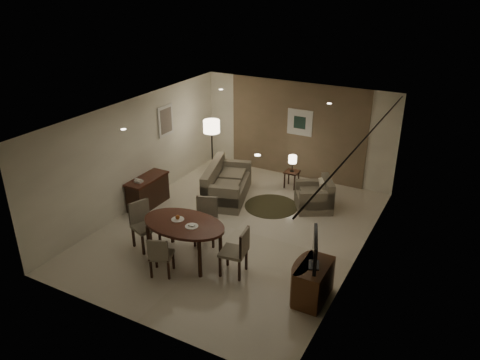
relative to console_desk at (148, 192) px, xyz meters
The scene contains 31 objects.
room_shell 2.70m from the console_desk, ahead, with size 5.50×7.00×2.70m.
taupe_accent 4.39m from the console_desk, 54.45° to the left, with size 3.96×0.03×2.70m, color #7C644D.
curtain_wall 5.26m from the console_desk, ahead, with size 0.08×6.70×2.58m, color beige, non-canonical shape.
curtain_rod 5.64m from the console_desk, ahead, with size 0.03×0.03×6.80m, color black.
art_back_frame 4.49m from the console_desk, 53.18° to the left, with size 0.72×0.03×0.72m, color silver.
art_back_canvas 4.48m from the console_desk, 53.06° to the left, with size 0.34×0.01×0.34m, color #1D342A.
art_left_frame 1.92m from the console_desk, 100.85° to the left, with size 0.03×0.60×0.80m, color silver.
art_left_canvas 1.91m from the console_desk, 100.16° to the left, with size 0.01×0.46×0.64m, color gray.
downlight_nl 3.12m from the console_desk, 58.80° to the right, with size 0.10×0.10×0.01m, color white.
downlight_nr 4.87m from the console_desk, 24.83° to the right, with size 0.10×0.10×0.01m, color white.
downlight_fl 3.12m from the console_desk, 58.80° to the left, with size 0.10×0.10×0.01m, color white.
downlight_fr 4.87m from the console_desk, 24.83° to the left, with size 0.10×0.10×0.01m, color white.
console_desk is the anchor object (origin of this frame).
telephone 0.52m from the console_desk, 90.00° to the right, with size 0.20×0.14×0.09m, color white, non-canonical shape.
tv_cabinet 5.11m from the console_desk, 17.05° to the right, with size 0.48×0.90×0.70m, color brown, non-canonical shape.
flat_tv 5.14m from the console_desk, 17.12° to the right, with size 0.06×0.88×0.60m, color black, non-canonical shape.
dining_table 2.63m from the console_desk, 35.26° to the right, with size 1.76×1.10×0.83m, color #492317, non-canonical shape.
chair_near 2.99m from the console_desk, 46.47° to the right, with size 0.42×0.42×0.86m, color #77725B, non-canonical shape.
chair_far 2.33m from the console_desk, 20.00° to the right, with size 0.48×0.48×0.99m, color #77725B, non-canonical shape.
chair_left 1.96m from the console_desk, 52.60° to the right, with size 0.49×0.49×1.01m, color #77725B, non-canonical shape.
chair_right 3.59m from the console_desk, 24.71° to the right, with size 0.48×0.48×0.98m, color #77725B, non-canonical shape.
plate_a 2.50m from the console_desk, 36.73° to the right, with size 0.26×0.26×0.02m, color white.
plate_b 2.88m from the console_desk, 33.52° to the right, with size 0.26×0.26×0.02m, color white.
fruit_apple 2.51m from the console_desk, 36.73° to the right, with size 0.09×0.09×0.09m, color #9C4411.
napkin 2.88m from the console_desk, 33.52° to the right, with size 0.12×0.08×0.03m, color white.
round_rug 3.09m from the console_desk, 27.18° to the left, with size 1.32×1.32×0.01m, color #444026.
sofa 2.01m from the console_desk, 41.30° to the left, with size 0.94×1.88×0.89m, color #77725B, non-canonical shape.
armchair 4.10m from the console_desk, 26.09° to the left, with size 0.88×0.83×0.78m, color #77725B, non-canonical shape.
side_table 3.84m from the console_desk, 44.70° to the left, with size 0.36×0.36×0.46m, color black, non-canonical shape.
table_lamp 3.85m from the console_desk, 44.70° to the left, with size 0.22×0.22×0.50m, color #FFEAC1, non-canonical shape.
floor_lamp 2.22m from the console_desk, 73.44° to the left, with size 0.44×0.44×1.75m, color #FFE5B7, non-canonical shape.
Camera 1 is at (4.48, -8.11, 5.42)m, focal length 35.00 mm.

